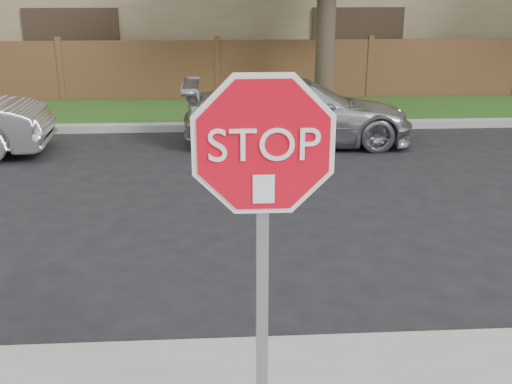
{
  "coord_description": "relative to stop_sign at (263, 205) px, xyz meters",
  "views": [
    {
      "loc": [
        0.03,
        -4.36,
        2.89
      ],
      "look_at": [
        0.24,
        -0.9,
        1.7
      ],
      "focal_mm": 42.0,
      "sensor_mm": 36.0,
      "label": 1
    }
  ],
  "objects": [
    {
      "name": "fence",
      "position": [
        -0.24,
        12.88,
        -1.03
      ],
      "size": [
        70.0,
        0.12,
        1.6
      ],
      "primitive_type": "cube",
      "color": "brown",
      "rests_on": "ground"
    },
    {
      "name": "ground",
      "position": [
        -0.24,
        1.48,
        -1.83
      ],
      "size": [
        90.0,
        90.0,
        0.0
      ],
      "primitive_type": "plane",
      "color": "black",
      "rests_on": "ground"
    },
    {
      "name": "far_curb",
      "position": [
        -0.24,
        9.63,
        -1.75
      ],
      "size": [
        70.0,
        0.3,
        0.15
      ],
      "primitive_type": "cube",
      "color": "gray",
      "rests_on": "ground"
    },
    {
      "name": "grass_strip",
      "position": [
        -0.24,
        11.28,
        -1.77
      ],
      "size": [
        70.0,
        3.0,
        0.12
      ],
      "primitive_type": "cube",
      "color": "#1E4714",
      "rests_on": "ground"
    },
    {
      "name": "sedan_right",
      "position": [
        1.29,
        8.37,
        -1.2
      ],
      "size": [
        4.37,
        1.78,
        1.27
      ],
      "primitive_type": "imported",
      "rotation": [
        0.0,
        0.0,
        1.57
      ],
      "color": "#ACAEB4",
      "rests_on": "ground"
    },
    {
      "name": "stop_sign",
      "position": [
        0.0,
        0.0,
        0.0
      ],
      "size": [
        1.01,
        0.13,
        2.55
      ],
      "color": "gray",
      "rests_on": "sidewalk_near"
    }
  ]
}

